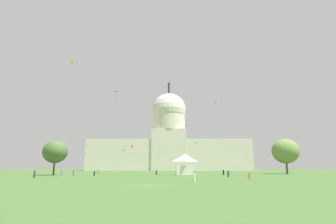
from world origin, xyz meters
The scene contains 24 objects.
ground_plane centered at (0.00, 0.00, 0.00)m, with size 800.00×800.00×0.00m, color #42662D.
capitol_building centered at (2.31, 180.49, 21.34)m, with size 125.92×27.40×71.22m.
event_tent centered at (7.85, 51.68, 3.28)m, with size 5.94×4.99×6.46m.
tree_east_mid centered at (45.47, 65.07, 8.12)m, with size 11.25×10.87×12.58m.
tree_west_far centered at (-31.29, 46.44, 6.89)m, with size 10.95×11.22×10.29m.
person_maroon_aisle_center centered at (-1.01, 49.91, 0.69)m, with size 0.48×0.48×1.54m.
person_navy_near_tree_east centered at (-26.12, 24.38, 0.81)m, with size 0.36×0.36×1.72m.
person_grey_near_tree_west centered at (-27.88, 44.04, 0.78)m, with size 0.51×0.51×1.70m.
person_orange_front_center centered at (-20.00, 54.11, 0.78)m, with size 0.50×0.50×1.72m.
person_white_mid_center centered at (6.98, 8.29, 0.82)m, with size 0.39×0.39×1.74m.
person_navy_front_left centered at (17.18, 31.40, 0.78)m, with size 0.55×0.55×1.69m.
person_black_near_tent centered at (-17.70, 40.97, 0.66)m, with size 0.36×0.36×1.45m.
person_orange_back_left centered at (18.56, 18.41, 0.66)m, with size 0.51×0.51×1.46m.
person_purple_back_right centered at (-23.57, 41.34, 0.74)m, with size 0.41×0.41×1.59m.
person_black_edge_east centered at (19.63, 50.18, 0.78)m, with size 0.65×0.65×1.73m.
kite_orange_mid centered at (38.70, 103.43, 23.40)m, with size 1.23×1.11×3.83m.
kite_blue_low centered at (-26.01, 136.38, 12.73)m, with size 1.02×1.01×4.30m.
kite_black_mid centered at (-18.35, 69.69, 31.71)m, with size 1.62×0.78×3.47m.
kite_red_low centered at (-13.95, 87.61, 11.61)m, with size 0.80×0.79×1.38m.
kite_violet_high centered at (31.82, 130.27, 42.18)m, with size 1.10×0.32×3.18m.
kite_cyan_mid centered at (15.10, 151.96, 31.17)m, with size 1.04×0.40×0.86m.
kite_pink_low centered at (-4.73, 150.37, 9.75)m, with size 0.70×1.11×3.53m.
kite_green_mid centered at (20.88, 150.00, 18.63)m, with size 0.75×0.71×0.89m.
kite_lime_high centered at (-36.80, 68.94, 44.70)m, with size 1.23×1.18×1.21m.
Camera 1 is at (3.21, -35.55, 2.22)m, focal length 29.08 mm.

